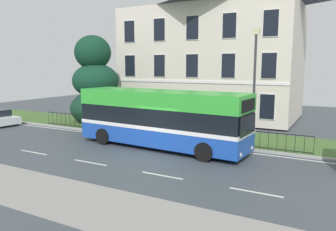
# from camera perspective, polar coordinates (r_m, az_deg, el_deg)

# --- Properties ---
(ground_plane) EXTENTS (60.00, 56.00, 0.18)m
(ground_plane) POSITION_cam_1_polar(r_m,az_deg,el_deg) (17.40, -2.55, -6.93)
(ground_plane) COLOR #3E464C
(georgian_townhouse) EXTENTS (15.20, 8.83, 11.27)m
(georgian_townhouse) POSITION_cam_1_polar(r_m,az_deg,el_deg) (30.36, 7.66, 10.70)
(georgian_townhouse) COLOR beige
(georgian_townhouse) RESTS_ON ground_plane
(iron_verge_railing) EXTENTS (19.24, 0.04, 0.97)m
(iron_verge_railing) POSITION_cam_1_polar(r_m,az_deg,el_deg) (21.29, -2.61, -2.28)
(iron_verge_railing) COLOR black
(iron_verge_railing) RESTS_ON ground_plane
(evergreen_tree) EXTENTS (4.09, 4.08, 7.27)m
(evergreen_tree) POSITION_cam_1_polar(r_m,az_deg,el_deg) (27.37, -12.60, 4.91)
(evergreen_tree) COLOR #423328
(evergreen_tree) RESTS_ON ground_plane
(single_decker_bus) EXTENTS (10.34, 3.26, 3.27)m
(single_decker_bus) POSITION_cam_1_polar(r_m,az_deg,el_deg) (18.62, -1.22, -0.43)
(single_decker_bus) COLOR #1B49B2
(single_decker_bus) RESTS_ON ground_plane
(street_lamp_post) EXTENTS (0.36, 0.24, 6.58)m
(street_lamp_post) POSITION_cam_1_polar(r_m,az_deg,el_deg) (18.94, 14.84, 6.08)
(street_lamp_post) COLOR #333338
(street_lamp_post) RESTS_ON ground_plane
(litter_bin) EXTENTS (0.56, 0.56, 1.19)m
(litter_bin) POSITION_cam_1_polar(r_m,az_deg,el_deg) (20.87, 4.26, -2.25)
(litter_bin) COLOR black
(litter_bin) RESTS_ON ground_plane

